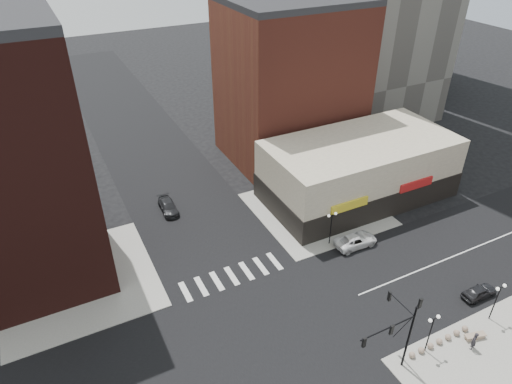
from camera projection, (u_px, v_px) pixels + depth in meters
ground at (270, 331)px, 41.52m from camera, size 240.00×240.00×0.00m
road_ew at (270, 331)px, 41.52m from camera, size 200.00×14.00×0.02m
road_ns at (270, 331)px, 41.52m from camera, size 14.00×200.00×0.02m
sidewalk_nw at (79, 281)px, 46.88m from camera, size 15.00×15.00×0.12m
sidewalk_ne at (316, 209)px, 57.90m from camera, size 15.00×15.00×0.12m
building_ne_midrise at (290, 84)px, 64.99m from camera, size 18.00×15.00×22.00m
building_ne_row at (358, 174)px, 59.00m from camera, size 24.20×12.20×8.00m
traffic_signal at (399, 326)px, 35.71m from camera, size 5.59×3.09×7.77m
street_lamp_se_a at (432, 325)px, 37.91m from camera, size 1.22×0.32×4.16m
street_lamp_se_b at (499, 294)px, 40.95m from camera, size 1.22×0.32×4.16m
street_lamp_ne at (332, 221)px, 50.32m from camera, size 1.22×0.32×4.16m
bollard_row at (439, 341)px, 40.10m from camera, size 6.85×0.55×0.55m
white_suv at (356, 240)px, 51.54m from camera, size 5.11×2.45×1.40m
dark_sedan_east at (479, 292)px, 44.84m from camera, size 3.78×1.61×1.28m
dark_sedan_north at (168, 207)px, 57.29m from camera, size 2.00×4.64×1.33m
pedestrian at (474, 341)px, 39.31m from camera, size 0.82×0.75×1.89m
stone_bench at (475, 336)px, 40.62m from camera, size 2.03×1.04×0.45m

